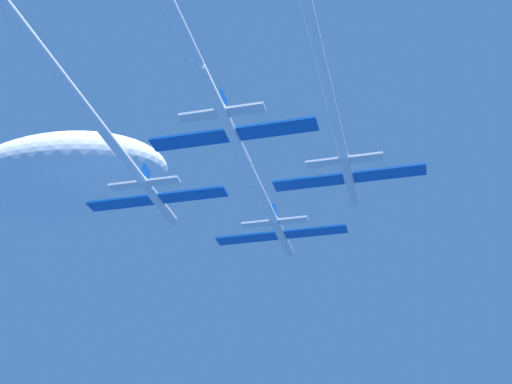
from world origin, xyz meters
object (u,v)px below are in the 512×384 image
at_px(jet_lead, 264,199).
at_px(jet_right_wing, 336,128).
at_px(jet_slot, 201,69).
at_px(jet_left_wing, 119,151).

xyz_separation_m(jet_lead, jet_right_wing, (9.91, -11.64, 0.67)).
distance_m(jet_lead, jet_slot, 23.82).
bearing_deg(jet_slot, jet_left_wing, 137.81).
xyz_separation_m(jet_right_wing, jet_slot, (-9.94, -12.18, -0.46)).
xyz_separation_m(jet_lead, jet_slot, (-0.03, -23.82, 0.21)).
relative_size(jet_lead, jet_left_wing, 0.95).
distance_m(jet_left_wing, jet_slot, 16.52).
bearing_deg(jet_left_wing, jet_right_wing, 2.80).
bearing_deg(jet_right_wing, jet_slot, -129.21).
bearing_deg(jet_lead, jet_right_wing, -49.61).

